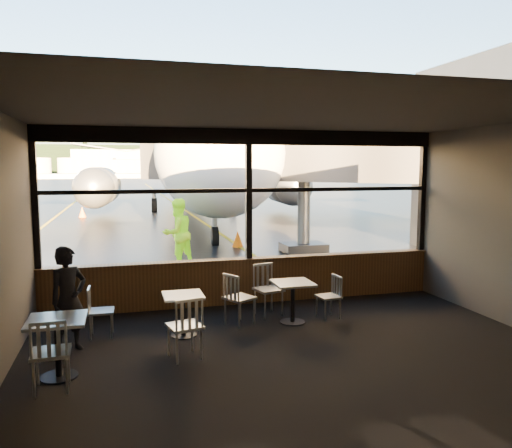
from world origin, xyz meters
name	(u,v)px	position (x,y,z in m)	size (l,w,h in m)	color
ground_plane	(130,178)	(0.00, 120.00, 0.00)	(520.00, 520.00, 0.00)	black
carpet_floor	(300,356)	(0.00, -3.00, 0.01)	(8.00, 6.00, 0.01)	black
ceiling	(302,113)	(0.00, -3.00, 3.50)	(8.00, 6.00, 0.04)	#38332D
wall_back	(424,286)	(0.00, -6.00, 1.75)	(8.00, 0.04, 3.50)	#4C453D
window_sill	(249,281)	(0.00, 0.00, 0.45)	(8.00, 0.28, 0.90)	#56351A
window_header	(248,137)	(0.00, 0.00, 3.35)	(8.00, 0.18, 0.30)	black
mullion_left	(35,199)	(-3.95, 0.00, 2.20)	(0.12, 0.12, 2.60)	black
mullion_centre	(249,195)	(0.00, 0.00, 2.20)	(0.12, 0.12, 2.60)	black
mullion_right	(422,193)	(3.95, 0.00, 2.20)	(0.12, 0.12, 2.60)	black
window_transom	(249,190)	(0.00, 0.00, 2.30)	(8.00, 0.10, 0.08)	black
airliner	(194,115)	(1.87, 20.38, 5.84)	(31.84, 38.20, 11.67)	white
jet_bridge	(314,183)	(3.60, 5.50, 2.23)	(8.36, 10.22, 4.46)	#2E2E30
cafe_table_near	(293,303)	(0.42, -1.49, 0.37)	(0.68, 0.68, 0.75)	gray
cafe_table_mid	(183,315)	(-1.53, -1.68, 0.35)	(0.64, 0.64, 0.70)	#A9A49B
cafe_table_left	(58,348)	(-3.31, -2.88, 0.40)	(0.73, 0.73, 0.80)	#A8A49B
chair_near_e	(328,297)	(1.15, -1.40, 0.40)	(0.43, 0.43, 0.80)	#B5AFA3
chair_near_w	(240,298)	(-0.50, -1.31, 0.47)	(0.51, 0.51, 0.93)	beige
chair_near_n	(269,290)	(0.14, -0.93, 0.48)	(0.53, 0.53, 0.96)	beige
chair_mid_s	(185,327)	(-1.63, -2.64, 0.47)	(0.51, 0.51, 0.94)	beige
chair_mid_w	(101,312)	(-2.83, -1.35, 0.42)	(0.46, 0.46, 0.84)	beige
chair_left_s	(51,353)	(-3.35, -3.26, 0.48)	(0.52, 0.52, 0.95)	beige
passenger	(68,299)	(-3.26, -1.90, 0.80)	(0.58, 0.38, 1.60)	black
ground_crew	(177,233)	(-0.99, 4.02, 0.95)	(0.93, 0.72, 1.90)	#BFF219
cone_nose	(238,239)	(1.42, 7.09, 0.27)	(0.39, 0.39, 0.55)	#FF5908
cone_wing	(82,212)	(-4.54, 19.33, 0.29)	(0.41, 0.41, 0.57)	#EE4E07
hangar_mid	(126,161)	(0.00, 185.00, 5.00)	(38.00, 15.00, 10.00)	silver
hangar_right	(284,159)	(60.00, 178.00, 6.00)	(50.00, 20.00, 12.00)	silver
fuel_tank_a	(39,166)	(-30.00, 182.00, 3.00)	(8.00, 8.00, 6.00)	silver
fuel_tank_b	(69,166)	(-20.00, 182.00, 3.00)	(8.00, 8.00, 6.00)	silver
fuel_tank_c	(98,166)	(-10.00, 182.00, 3.00)	(8.00, 8.00, 6.00)	silver
treeline	(126,159)	(0.00, 210.00, 6.00)	(360.00, 3.00, 12.00)	black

